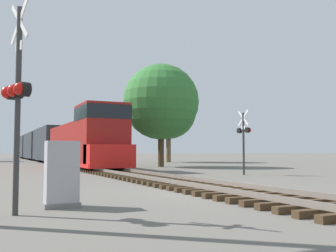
{
  "coord_description": "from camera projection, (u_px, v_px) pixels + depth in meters",
  "views": [
    {
      "loc": [
        -6.86,
        -11.14,
        1.33
      ],
      "look_at": [
        0.51,
        4.76,
        2.46
      ],
      "focal_mm": 42.0,
      "sensor_mm": 36.0,
      "label": 1
    }
  ],
  "objects": [
    {
      "name": "rail_track_bed",
      "position": [
        215.0,
        188.0,
        12.89
      ],
      "size": [
        2.6,
        160.0,
        0.31
      ],
      "color": "#42301E",
      "rests_on": "ground"
    },
    {
      "name": "freight_train",
      "position": [
        45.0,
        146.0,
        50.4
      ],
      "size": [
        2.91,
        60.15,
        4.39
      ],
      "color": "maroon",
      "rests_on": "ground"
    },
    {
      "name": "crossing_signal_near",
      "position": [
        17.0,
        94.0,
        8.28
      ],
      "size": [
        0.56,
        1.01,
        4.58
      ],
      "rotation": [
        0.0,
        0.0,
        -1.27
      ],
      "color": "#333333",
      "rests_on": "ground"
    },
    {
      "name": "ground_plane",
      "position": [
        215.0,
        192.0,
        12.88
      ],
      "size": [
        400.0,
        400.0,
        0.0
      ],
      "primitive_type": "plane",
      "color": "#666059"
    },
    {
      "name": "tree_far_right",
      "position": [
        161.0,
        102.0,
        33.58
      ],
      "size": [
        6.48,
        6.48,
        8.79
      ],
      "color": "#473521",
      "rests_on": "ground"
    },
    {
      "name": "tree_mid_background",
      "position": [
        168.0,
        111.0,
        47.67
      ],
      "size": [
        6.75,
        6.75,
        9.53
      ],
      "color": "brown",
      "rests_on": "ground"
    },
    {
      "name": "crossing_signal_far",
      "position": [
        244.0,
        135.0,
        22.16
      ],
      "size": [
        0.37,
        1.01,
        3.67
      ],
      "rotation": [
        0.0,
        0.0,
        1.63
      ],
      "color": "#333333",
      "rests_on": "ground"
    },
    {
      "name": "relay_cabinet",
      "position": [
        62.0,
        174.0,
        9.36
      ],
      "size": [
        0.83,
        0.59,
        1.58
      ],
      "color": "slate",
      "rests_on": "ground"
    }
  ]
}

